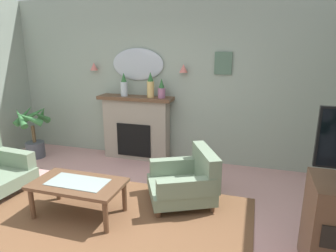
% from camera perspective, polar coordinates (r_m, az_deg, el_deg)
% --- Properties ---
extents(floor, '(6.96, 6.13, 0.10)m').
position_cam_1_polar(floor, '(3.48, -13.51, -21.56)').
color(floor, '#C6938E').
rests_on(floor, ground).
extents(wall_back, '(6.96, 0.10, 2.86)m').
position_cam_1_polar(wall_back, '(5.24, 0.07, 8.82)').
color(wall_back, '#93A393').
rests_on(wall_back, ground).
extents(patterned_rug, '(3.20, 2.40, 0.01)m').
position_cam_1_polar(patterned_rug, '(3.59, -11.88, -19.11)').
color(patterned_rug, brown).
rests_on(patterned_rug, ground).
extents(fireplace, '(1.36, 0.36, 1.16)m').
position_cam_1_polar(fireplace, '(5.38, -6.18, -0.43)').
color(fireplace, gray).
rests_on(fireplace, ground).
extents(mantel_vase_centre, '(0.12, 0.12, 0.41)m').
position_cam_1_polar(mantel_vase_centre, '(5.29, -8.56, 7.79)').
color(mantel_vase_centre, silver).
rests_on(mantel_vase_centre, fireplace).
extents(mantel_vase_right, '(0.12, 0.12, 0.44)m').
position_cam_1_polar(mantel_vase_right, '(5.09, -3.42, 7.80)').
color(mantel_vase_right, tan).
rests_on(mantel_vase_right, fireplace).
extents(mantel_vase_left, '(0.13, 0.13, 0.33)m').
position_cam_1_polar(mantel_vase_left, '(5.03, -1.26, 7.11)').
color(mantel_vase_left, '#9E6084').
rests_on(mantel_vase_left, fireplace).
extents(wall_mirror, '(0.96, 0.06, 0.56)m').
position_cam_1_polar(wall_mirror, '(5.33, -5.93, 11.86)').
color(wall_mirror, '#B2BCC6').
extents(wall_sconce_left, '(0.14, 0.14, 0.14)m').
position_cam_1_polar(wall_sconce_left, '(5.67, -14.22, 11.18)').
color(wall_sconce_left, '#D17066').
extents(wall_sconce_right, '(0.14, 0.14, 0.14)m').
position_cam_1_polar(wall_sconce_right, '(5.01, 3.03, 11.15)').
color(wall_sconce_right, '#D17066').
extents(framed_picture, '(0.28, 0.03, 0.36)m').
position_cam_1_polar(framed_picture, '(4.95, 10.70, 11.91)').
color(framed_picture, '#4C6B56').
extents(coffee_table, '(1.10, 0.60, 0.45)m').
position_cam_1_polar(coffee_table, '(3.75, -17.11, -11.20)').
color(coffee_table, brown).
rests_on(coffee_table, ground).
extents(armchair_by_coffee_table, '(1.09, 1.08, 0.71)m').
position_cam_1_polar(armchair_by_coffee_table, '(3.95, 3.76, -10.44)').
color(armchair_by_coffee_table, gray).
rests_on(armchair_by_coffee_table, ground).
extents(potted_plant_tall_palm, '(0.66, 0.66, 0.99)m').
position_cam_1_polar(potted_plant_tall_palm, '(5.94, -24.73, -0.80)').
color(potted_plant_tall_palm, '#474C56').
rests_on(potted_plant_tall_palm, ground).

